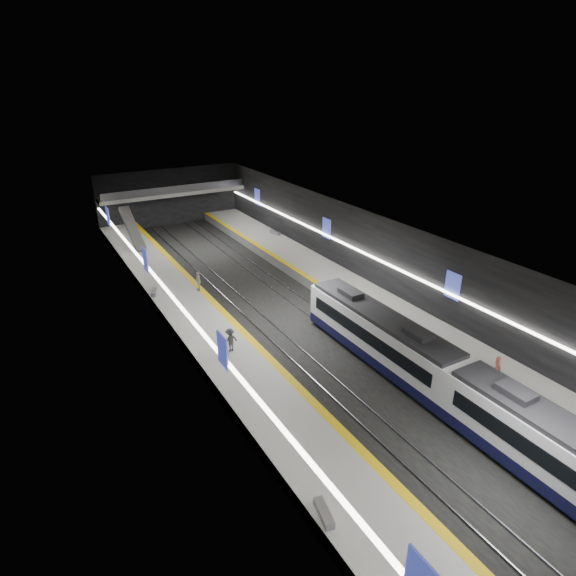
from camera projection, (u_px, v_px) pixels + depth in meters
ground at (295, 323)px, 42.11m from camera, size 70.00×70.00×0.00m
ceiling at (296, 236)px, 38.85m from camera, size 20.00×70.00×0.04m
wall_left at (180, 308)px, 35.93m from camera, size 0.04×70.00×8.00m
wall_right at (387, 261)px, 45.03m from camera, size 0.04×70.00×8.00m
wall_back at (170, 197)px, 68.20m from camera, size 20.00×0.04×8.00m
platform_left at (214, 340)px, 38.50m from camera, size 5.00×70.00×1.00m
tile_surface_left at (214, 334)px, 38.29m from camera, size 5.00×70.00×0.02m
tactile_strip_left at (239, 328)px, 39.29m from camera, size 0.60×70.00×0.02m
platform_right at (363, 300)px, 45.32m from camera, size 5.00×70.00×1.00m
tile_surface_right at (364, 295)px, 45.11m from camera, size 5.00×70.00×0.02m
tactile_strip_right at (345, 300)px, 44.11m from camera, size 0.60×70.00×0.02m
rails at (295, 323)px, 42.09m from camera, size 6.52×70.00×0.12m
train at (457, 386)px, 29.95m from camera, size 2.69×30.04×3.60m
ad_posters at (289, 272)px, 41.07m from camera, size 19.94×53.50×2.20m
cove_light_left at (183, 310)px, 36.11m from camera, size 0.25×68.60×0.12m
cove_light_right at (385, 263)px, 45.02m from camera, size 0.25×68.60×0.12m
mezzanine_bridge at (173, 193)px, 66.14m from camera, size 20.00×3.00×1.50m
escalator at (132, 229)px, 58.11m from camera, size 1.20×7.50×3.92m
bench_left_near at (324, 513)px, 22.49m from camera, size 0.82×1.74×0.41m
bench_left_far at (154, 292)px, 45.31m from camera, size 0.98×1.65×0.39m
bench_right_far at (275, 233)px, 62.17m from camera, size 0.86×1.70×0.40m
passenger_right_a at (497, 369)px, 32.24m from camera, size 0.67×0.79×1.83m
passenger_left_a at (198, 281)px, 45.80m from camera, size 0.78×1.18×1.86m
passenger_left_b at (230, 340)px, 35.66m from camera, size 1.32×0.91×1.86m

